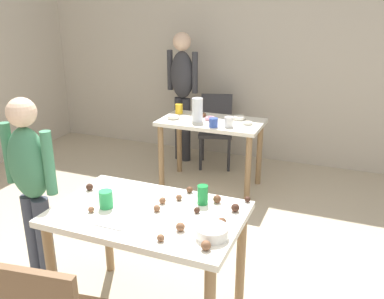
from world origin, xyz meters
The scene contains 33 objects.
wall_back centered at (0.00, 3.20, 1.30)m, with size 6.40×0.10×2.60m, color #BCB2A3.
dining_table_near centered at (-0.12, 0.04, 0.64)m, with size 1.13×0.73×0.75m.
dining_table_far centered at (-0.43, 2.09, 0.63)m, with size 1.08×0.61×0.75m.
chair_far_table centered at (-0.60, 2.75, 0.50)m, with size 0.50×0.50×0.87m.
person_girl_near centered at (-0.96, 0.02, 0.81)m, with size 0.46×0.24×1.37m.
person_adult_far centered at (-1.04, 2.72, 0.97)m, with size 0.45×0.27×1.61m.
mixing_bowl centered at (0.33, -0.09, 0.78)m, with size 0.18×0.18×0.06m, color white.
soda_can centered at (0.15, 0.25, 0.81)m, with size 0.07×0.07×0.12m, color #198438.
fork_near centered at (-0.23, -0.21, 0.75)m, with size 0.17×0.02×0.01m, color silver.
cup_near_0 centered at (-0.37, -0.01, 0.80)m, with size 0.08×0.08×0.11m, color green.
cake_ball_0 centered at (0.02, 0.37, 0.77)m, with size 0.04×0.04×0.04m, color brown.
cake_ball_1 centered at (0.16, -0.09, 0.77)m, with size 0.05×0.05×0.05m, color brown.
cake_ball_2 centered at (-0.06, 0.06, 0.77)m, with size 0.04×0.04×0.04m, color brown.
cake_ball_3 centered at (0.40, 0.38, 0.77)m, with size 0.04×0.04×0.04m, color #3D2319.
cake_ball_4 centered at (0.35, -0.21, 0.78)m, with size 0.05×0.05×0.05m, color brown.
cake_ball_5 centered at (0.35, 0.04, 0.78)m, with size 0.05×0.05×0.05m, color brown.
cake_ball_6 centered at (-0.61, 0.16, 0.77)m, with size 0.05×0.05×0.05m, color #3D2319.
cake_ball_7 centered at (0.10, -0.23, 0.77)m, with size 0.04×0.04×0.04m, color brown.
cake_ball_8 centered at (0.00, 0.24, 0.77)m, with size 0.04×0.04×0.04m, color brown.
cake_ball_9 centered at (-0.08, 0.16, 0.77)m, with size 0.04×0.04×0.04m, color brown.
cake_ball_10 centered at (0.16, 0.13, 0.77)m, with size 0.04×0.04×0.04m, color #3D2319.
cake_ball_11 centered at (-0.42, -0.10, 0.77)m, with size 0.04×0.04×0.04m, color brown.
cake_ball_12 centered at (0.37, 0.23, 0.77)m, with size 0.05×0.05×0.05m, color #3D2319.
cake_ball_13 centered at (0.23, 0.30, 0.77)m, with size 0.05×0.05×0.05m, color brown.
pitcher_far centered at (-0.56, 2.01, 0.87)m, with size 0.12×0.12×0.25m, color white.
cup_far_0 centered at (-0.33, 1.87, 0.80)m, with size 0.09×0.09×0.09m, color #3351B2.
cup_far_1 centered at (-0.19, 1.93, 0.80)m, with size 0.09×0.09×0.10m, color white.
cup_far_2 centered at (-0.87, 2.23, 0.80)m, with size 0.08×0.08×0.11m, color yellow.
donut_far_0 centered at (-0.45, 2.10, 0.77)m, with size 0.12×0.12×0.03m, color pink.
donut_far_1 centered at (-0.60, 2.20, 0.77)m, with size 0.12×0.12×0.04m, color brown.
donut_far_2 centered at (-0.83, 2.00, 0.77)m, with size 0.13×0.13×0.04m, color white.
donut_far_3 centered at (-0.04, 2.08, 0.77)m, with size 0.10×0.10×0.03m, color white.
donut_far_4 centered at (-0.17, 2.23, 0.77)m, with size 0.14×0.14×0.04m, color white.
Camera 1 is at (0.94, -1.87, 1.91)m, focal length 38.29 mm.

